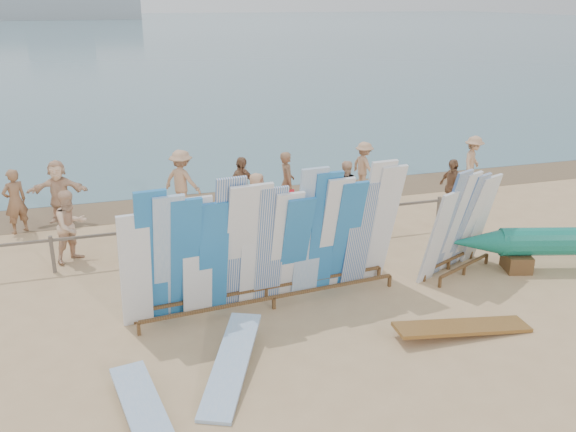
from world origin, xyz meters
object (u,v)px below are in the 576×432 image
object	(u,v)px
flat_board_c	(462,334)
beachgoer_6	(257,201)
beachgoer_7	(287,182)
beachgoer_8	(345,189)
vendor_table	(364,260)
flat_board_a	(148,426)
beachgoer_11	(59,191)
beachgoer_3	(182,181)
beachgoer_9	(364,166)
beach_chair_right	(273,219)
beachgoer_2	(71,226)
main_surfboard_rack	(270,245)
beachgoer_4	(241,189)
beachgoer_10	(451,188)
side_surfboard_rack	(460,225)
beachgoer_1	(15,201)
beachgoer_extra_0	(473,161)
stroller	(293,216)
beach_chair_left	(221,234)
flat_board_b	(232,373)

from	to	relation	value
flat_board_c	beachgoer_6	xyz separation A→B (m)	(-2.34, 6.61, 0.79)
beachgoer_7	beachgoer_8	xyz separation A→B (m)	(1.47, -0.89, -0.08)
vendor_table	beachgoer_8	distance (m)	3.95
flat_board_a	beachgoer_11	bearing A→B (deg)	89.52
beachgoer_11	beachgoer_3	world-z (taller)	beachgoer_3
beachgoer_3	beachgoer_9	size ratio (longest dim) A/B	1.16
beach_chair_right	beachgoer_2	distance (m)	5.27
main_surfboard_rack	beachgoer_8	size ratio (longest dim) A/B	3.54
beachgoer_8	beachgoer_4	bearing A→B (deg)	-10.16
flat_board_c	beachgoer_2	world-z (taller)	beachgoer_2
beachgoer_8	beachgoer_10	distance (m)	3.09
side_surfboard_rack	vendor_table	world-z (taller)	side_surfboard_rack
flat_board_a	beachgoer_7	size ratio (longest dim) A/B	1.49
side_surfboard_rack	beachgoer_1	xyz separation A→B (m)	(-9.98, 5.70, -0.28)
side_surfboard_rack	beachgoer_extra_0	xyz separation A→B (m)	(4.18, 5.91, -0.30)
flat_board_c	flat_board_a	bearing A→B (deg)	102.45
main_surfboard_rack	beachgoer_7	world-z (taller)	main_surfboard_rack
stroller	beachgoer_1	size ratio (longest dim) A/B	0.60
flat_board_c	beach_chair_left	world-z (taller)	beach_chair_left
flat_board_c	stroller	bearing A→B (deg)	16.37
side_surfboard_rack	beachgoer_3	xyz separation A→B (m)	(-5.47, 6.19, -0.23)
beachgoer_7	beachgoer_4	distance (m)	1.46
flat_board_c	beachgoer_8	bearing A→B (deg)	0.47
main_surfboard_rack	side_surfboard_rack	size ratio (longest dim) A/B	2.26
flat_board_b	beach_chair_left	xyz separation A→B (m)	(0.93, 5.76, 0.28)
beachgoer_8	beachgoer_2	size ratio (longest dim) A/B	0.94
vendor_table	beachgoer_7	size ratio (longest dim) A/B	0.57
main_surfboard_rack	beachgoer_4	bearing A→B (deg)	78.30
beachgoer_8	beachgoer_11	xyz separation A→B (m)	(-7.86, 1.95, 0.06)
beachgoer_7	beachgoer_6	size ratio (longest dim) A/B	1.15
flat_board_b	beachgoer_7	world-z (taller)	beachgoer_7
beach_chair_right	flat_board_a	bearing A→B (deg)	-130.16
beachgoer_7	beachgoer_11	world-z (taller)	beachgoer_7
stroller	beachgoer_9	world-z (taller)	beachgoer_9
flat_board_b	beachgoer_8	xyz separation A→B (m)	(4.78, 6.82, 0.83)
stroller	beachgoer_2	world-z (taller)	beachgoer_2
side_surfboard_rack	beachgoer_4	size ratio (longest dim) A/B	1.42
beachgoer_6	beachgoer_4	distance (m)	0.87
main_surfboard_rack	beachgoer_2	xyz separation A→B (m)	(-3.96, 3.55, -0.44)
main_surfboard_rack	beach_chair_right	world-z (taller)	main_surfboard_rack
vendor_table	beachgoer_6	world-z (taller)	beachgoer_6
beachgoer_6	beachgoer_9	xyz separation A→B (m)	(4.24, 2.44, 0.02)
beachgoer_2	beachgoer_extra_0	world-z (taller)	beachgoer_2
flat_board_b	beachgoer_1	size ratio (longest dim) A/B	1.52
beachgoer_extra_0	beachgoer_1	bearing A→B (deg)	137.51
side_surfboard_rack	flat_board_a	distance (m)	8.15
beachgoer_1	beachgoer_7	size ratio (longest dim) A/B	0.98
beachgoer_4	beach_chair_right	bearing A→B (deg)	-92.74
flat_board_b	beachgoer_2	xyz separation A→B (m)	(-2.67, 5.77, 0.89)
vendor_table	beach_chair_left	bearing A→B (deg)	138.73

